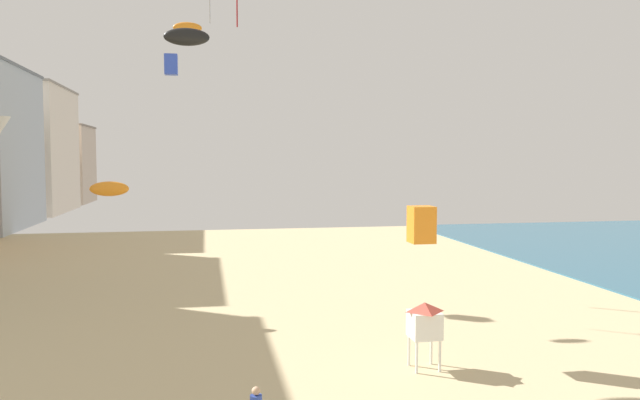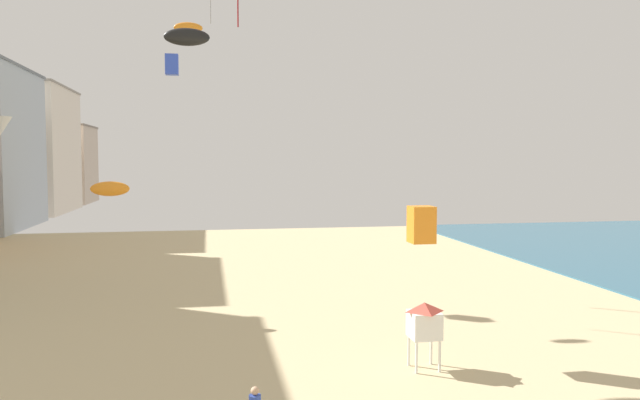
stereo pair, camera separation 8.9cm
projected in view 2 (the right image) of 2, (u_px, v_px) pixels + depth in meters
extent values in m
cube|color=silver|center=(17.00, 151.00, 91.52)|extent=(14.27, 19.36, 18.23)
cube|color=gray|center=(15.00, 87.00, 90.90)|extent=(14.56, 19.75, 0.30)
cube|color=#C6B29E|center=(51.00, 165.00, 111.44)|extent=(13.80, 14.05, 13.58)
cube|color=slate|center=(50.00, 126.00, 110.98)|extent=(14.08, 14.33, 0.30)
sphere|color=tan|center=(255.00, 391.00, 17.34)|extent=(0.24, 0.24, 0.24)
cylinder|color=white|center=(417.00, 358.00, 23.12)|extent=(0.10, 0.10, 1.20)
cylinder|color=white|center=(440.00, 356.00, 23.28)|extent=(0.10, 0.10, 1.20)
cylinder|color=white|center=(409.00, 350.00, 24.00)|extent=(0.10, 0.10, 1.20)
cylinder|color=white|center=(431.00, 349.00, 24.16)|extent=(0.10, 0.10, 1.20)
cube|color=white|center=(424.00, 325.00, 23.57)|extent=(1.10, 1.10, 1.00)
pyramid|color=#D14C3D|center=(425.00, 307.00, 23.52)|extent=(1.10, 1.10, 0.35)
ellipsoid|color=black|center=(187.00, 37.00, 26.73)|extent=(1.94, 0.54, 0.76)
cylinder|color=#A4A4A4|center=(0.00, 155.00, 43.07)|extent=(0.09, 0.09, 2.45)
cube|color=blue|center=(172.00, 65.00, 37.65)|extent=(0.77, 0.77, 1.21)
ellipsoid|color=orange|center=(188.00, 28.00, 34.53)|extent=(1.58, 0.44, 0.61)
cylinder|color=maroon|center=(238.00, 8.00, 41.21)|extent=(0.09, 0.09, 2.51)
cube|color=orange|center=(421.00, 225.00, 25.04)|extent=(0.94, 0.94, 1.48)
ellipsoid|color=orange|center=(110.00, 189.00, 31.94)|extent=(1.95, 0.54, 0.76)
cylinder|color=#A4A4A4|center=(210.00, 11.00, 36.65)|extent=(0.05, 0.05, 1.46)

